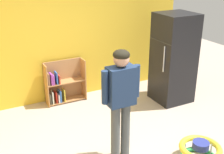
# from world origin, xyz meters

# --- Properties ---
(back_wall) EXTENTS (5.20, 0.06, 2.70)m
(back_wall) POSITION_xyz_m (0.00, 2.33, 1.35)
(back_wall) COLOR gold
(back_wall) RESTS_ON ground
(refrigerator) EXTENTS (0.73, 0.68, 1.78)m
(refrigerator) POSITION_xyz_m (1.83, 1.21, 0.89)
(refrigerator) COLOR black
(refrigerator) RESTS_ON ground
(bookshelf) EXTENTS (0.80, 0.28, 0.85)m
(bookshelf) POSITION_xyz_m (-0.19, 2.15, 0.37)
(bookshelf) COLOR #AD7643
(bookshelf) RESTS_ON ground
(standing_person) EXTENTS (0.57, 0.22, 1.64)m
(standing_person) POSITION_xyz_m (-0.02, 0.01, 1.00)
(standing_person) COLOR #4B5152
(standing_person) RESTS_ON ground
(baby_walker) EXTENTS (0.60, 0.60, 0.32)m
(baby_walker) POSITION_xyz_m (0.95, -0.60, 0.16)
(baby_walker) COLOR #268E47
(baby_walker) RESTS_ON ground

